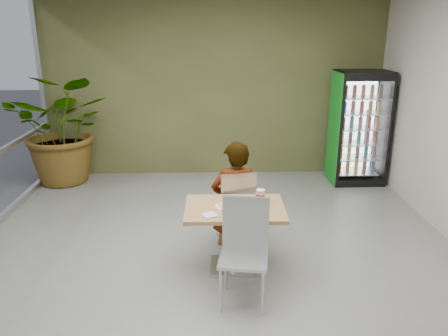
{
  "coord_description": "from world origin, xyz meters",
  "views": [
    {
      "loc": [
        -0.02,
        -4.28,
        2.61
      ],
      "look_at": [
        0.11,
        0.68,
        1.0
      ],
      "focal_mm": 35.0,
      "sensor_mm": 36.0,
      "label": 1
    }
  ],
  "objects_px": {
    "soda_cup": "(260,197)",
    "cafeteria_tray": "(246,215)",
    "beverage_fridge": "(359,128)",
    "dining_table": "(235,225)",
    "chair_near": "(245,242)",
    "potted_plant": "(64,129)",
    "chair_far": "(237,202)",
    "seated_woman": "(235,205)"
  },
  "relations": [
    {
      "from": "chair_far",
      "to": "soda_cup",
      "type": "relative_size",
      "value": 5.79
    },
    {
      "from": "beverage_fridge",
      "to": "chair_far",
      "type": "bearing_deg",
      "value": -134.77
    },
    {
      "from": "soda_cup",
      "to": "potted_plant",
      "type": "height_order",
      "value": "potted_plant"
    },
    {
      "from": "chair_near",
      "to": "seated_woman",
      "type": "relative_size",
      "value": 0.64
    },
    {
      "from": "chair_far",
      "to": "potted_plant",
      "type": "distance_m",
      "value": 3.76
    },
    {
      "from": "chair_near",
      "to": "cafeteria_tray",
      "type": "relative_size",
      "value": 2.52
    },
    {
      "from": "chair_far",
      "to": "cafeteria_tray",
      "type": "distance_m",
      "value": 0.83
    },
    {
      "from": "beverage_fridge",
      "to": "chair_near",
      "type": "bearing_deg",
      "value": -123.74
    },
    {
      "from": "beverage_fridge",
      "to": "soda_cup",
      "type": "bearing_deg",
      "value": -126.29
    },
    {
      "from": "cafeteria_tray",
      "to": "seated_woman",
      "type": "bearing_deg",
      "value": 94.74
    },
    {
      "from": "soda_cup",
      "to": "dining_table",
      "type": "bearing_deg",
      "value": -165.46
    },
    {
      "from": "chair_near",
      "to": "soda_cup",
      "type": "bearing_deg",
      "value": 79.55
    },
    {
      "from": "dining_table",
      "to": "beverage_fridge",
      "type": "xyz_separation_m",
      "value": [
        2.27,
        2.88,
        0.42
      ]
    },
    {
      "from": "soda_cup",
      "to": "potted_plant",
      "type": "xyz_separation_m",
      "value": [
        -3.05,
        2.94,
        0.12
      ]
    },
    {
      "from": "dining_table",
      "to": "soda_cup",
      "type": "xyz_separation_m",
      "value": [
        0.28,
        0.07,
        0.29
      ]
    },
    {
      "from": "soda_cup",
      "to": "cafeteria_tray",
      "type": "distance_m",
      "value": 0.36
    },
    {
      "from": "chair_near",
      "to": "beverage_fridge",
      "type": "xyz_separation_m",
      "value": [
        2.2,
        3.42,
        0.35
      ]
    },
    {
      "from": "dining_table",
      "to": "soda_cup",
      "type": "distance_m",
      "value": 0.41
    },
    {
      "from": "dining_table",
      "to": "soda_cup",
      "type": "height_order",
      "value": "soda_cup"
    },
    {
      "from": "cafeteria_tray",
      "to": "beverage_fridge",
      "type": "height_order",
      "value": "beverage_fridge"
    },
    {
      "from": "chair_far",
      "to": "beverage_fridge",
      "type": "bearing_deg",
      "value": -144.27
    },
    {
      "from": "chair_far",
      "to": "cafeteria_tray",
      "type": "relative_size",
      "value": 2.36
    },
    {
      "from": "beverage_fridge",
      "to": "potted_plant",
      "type": "xyz_separation_m",
      "value": [
        -5.04,
        0.14,
        -0.01
      ]
    },
    {
      "from": "dining_table",
      "to": "beverage_fridge",
      "type": "relative_size",
      "value": 0.56
    },
    {
      "from": "seated_woman",
      "to": "beverage_fridge",
      "type": "xyz_separation_m",
      "value": [
        2.24,
        2.26,
        0.45
      ]
    },
    {
      "from": "chair_near",
      "to": "beverage_fridge",
      "type": "distance_m",
      "value": 4.08
    },
    {
      "from": "seated_woman",
      "to": "potted_plant",
      "type": "xyz_separation_m",
      "value": [
        -2.8,
        2.4,
        0.44
      ]
    },
    {
      "from": "cafeteria_tray",
      "to": "potted_plant",
      "type": "bearing_deg",
      "value": 131.47
    },
    {
      "from": "dining_table",
      "to": "chair_near",
      "type": "bearing_deg",
      "value": -82.61
    },
    {
      "from": "cafeteria_tray",
      "to": "potted_plant",
      "type": "distance_m",
      "value": 4.35
    },
    {
      "from": "soda_cup",
      "to": "beverage_fridge",
      "type": "distance_m",
      "value": 3.44
    },
    {
      "from": "seated_woman",
      "to": "cafeteria_tray",
      "type": "relative_size",
      "value": 3.92
    },
    {
      "from": "beverage_fridge",
      "to": "dining_table",
      "type": "bearing_deg",
      "value": -129.24
    },
    {
      "from": "seated_woman",
      "to": "cafeteria_tray",
      "type": "distance_m",
      "value": 0.89
    },
    {
      "from": "chair_near",
      "to": "potted_plant",
      "type": "xyz_separation_m",
      "value": [
        -2.84,
        3.56,
        0.34
      ]
    },
    {
      "from": "beverage_fridge",
      "to": "seated_woman",
      "type": "bearing_deg",
      "value": -135.64
    },
    {
      "from": "potted_plant",
      "to": "beverage_fridge",
      "type": "bearing_deg",
      "value": -1.55
    },
    {
      "from": "soda_cup",
      "to": "potted_plant",
      "type": "bearing_deg",
      "value": 136.05
    },
    {
      "from": "chair_near",
      "to": "chair_far",
      "type": "bearing_deg",
      "value": 99.6
    },
    {
      "from": "chair_near",
      "to": "cafeteria_tray",
      "type": "height_order",
      "value": "chair_near"
    },
    {
      "from": "chair_near",
      "to": "beverage_fridge",
      "type": "height_order",
      "value": "beverage_fridge"
    },
    {
      "from": "dining_table",
      "to": "potted_plant",
      "type": "height_order",
      "value": "potted_plant"
    }
  ]
}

